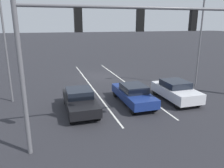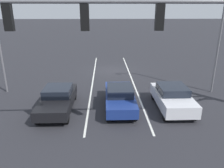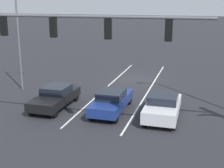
# 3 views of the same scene
# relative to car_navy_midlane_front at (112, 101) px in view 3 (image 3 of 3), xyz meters

# --- Properties ---
(ground_plane) EXTENTS (240.00, 240.00, 0.00)m
(ground_plane) POSITION_rel_car_navy_midlane_front_xyz_m (0.24, -9.00, -0.74)
(ground_plane) COLOR #28282D
(lane_stripe_left_divider) EXTENTS (0.12, 18.45, 0.01)m
(lane_stripe_left_divider) POSITION_rel_car_navy_midlane_front_xyz_m (-1.51, -5.77, -0.74)
(lane_stripe_left_divider) COLOR silver
(lane_stripe_left_divider) RESTS_ON ground_plane
(lane_stripe_center_divider) EXTENTS (0.12, 18.45, 0.01)m
(lane_stripe_center_divider) POSITION_rel_car_navy_midlane_front_xyz_m (1.99, -5.77, -0.74)
(lane_stripe_center_divider) COLOR silver
(lane_stripe_center_divider) RESTS_ON ground_plane
(car_navy_midlane_front) EXTENTS (1.78, 4.75, 1.43)m
(car_navy_midlane_front) POSITION_rel_car_navy_midlane_front_xyz_m (0.00, 0.00, 0.00)
(car_navy_midlane_front) COLOR navy
(car_navy_midlane_front) RESTS_ON ground_plane
(car_silver_leftlane_front) EXTENTS (1.93, 4.26, 1.48)m
(car_silver_leftlane_front) POSITION_rel_car_navy_midlane_front_xyz_m (-3.31, 0.24, 0.02)
(car_silver_leftlane_front) COLOR silver
(car_silver_leftlane_front) RESTS_ON ground_plane
(car_black_rightlane_front) EXTENTS (1.85, 4.59, 1.44)m
(car_black_rightlane_front) POSITION_rel_car_navy_midlane_front_xyz_m (3.87, 0.21, -0.00)
(car_black_rightlane_front) COLOR black
(car_black_rightlane_front) RESTS_ON ground_plane
(traffic_signal_gantry) EXTENTS (12.76, 0.37, 6.68)m
(traffic_signal_gantry) POSITION_rel_car_navy_midlane_front_xyz_m (2.30, 4.43, 4.41)
(traffic_signal_gantry) COLOR slate
(traffic_signal_gantry) RESTS_ON ground_plane
(street_lamp_right_shoulder) EXTENTS (2.09, 0.24, 7.50)m
(street_lamp_right_shoulder) POSITION_rel_car_navy_midlane_front_xyz_m (8.16, -3.04, 3.64)
(street_lamp_right_shoulder) COLOR slate
(street_lamp_right_shoulder) RESTS_ON ground_plane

